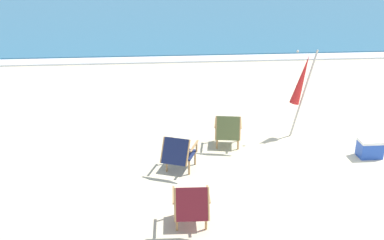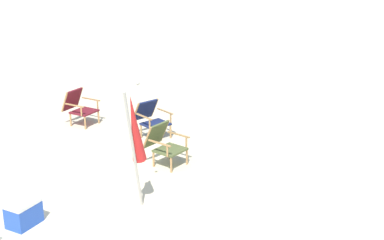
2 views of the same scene
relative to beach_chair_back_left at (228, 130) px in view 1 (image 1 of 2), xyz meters
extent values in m
plane|color=beige|center=(2.09, -1.56, -0.43)|extent=(80.00, 80.00, 0.00)
cube|color=white|center=(2.09, 7.97, -0.40)|extent=(80.00, 1.10, 0.06)
cube|color=#515B33|center=(0.03, 0.16, -0.11)|extent=(0.59, 0.56, 0.04)
cube|color=#515B33|center=(-0.03, -0.19, 0.13)|extent=(0.53, 0.33, 0.49)
cylinder|color=#AD7F4C|center=(-0.17, 0.41, -0.27)|extent=(0.04, 0.04, 0.32)
cylinder|color=#AD7F4C|center=(0.29, 0.33, -0.27)|extent=(0.04, 0.04, 0.32)
cylinder|color=#AD7F4C|center=(-0.24, -0.02, -0.27)|extent=(0.04, 0.04, 0.32)
cylinder|color=#AD7F4C|center=(0.22, -0.09, -0.27)|extent=(0.04, 0.04, 0.32)
cube|color=#AD7F4C|center=(-0.25, 0.18, 0.11)|extent=(0.12, 0.53, 0.02)
cylinder|color=#AD7F4C|center=(-0.22, 0.37, 0.00)|extent=(0.04, 0.04, 0.22)
cube|color=#AD7F4C|center=(0.30, 0.09, 0.11)|extent=(0.12, 0.53, 0.02)
cylinder|color=#AD7F4C|center=(0.33, 0.28, 0.00)|extent=(0.04, 0.04, 0.22)
cylinder|color=#AD7F4C|center=(-0.28, -0.15, 0.13)|extent=(0.08, 0.26, 0.49)
cylinder|color=#AD7F4C|center=(0.22, -0.23, 0.13)|extent=(0.08, 0.26, 0.49)
cube|color=maroon|center=(-1.03, -2.75, -0.11)|extent=(0.54, 0.50, 0.04)
cube|color=maroon|center=(-1.05, -3.10, 0.13)|extent=(0.50, 0.25, 0.49)
cylinder|color=#AD7F4C|center=(-1.26, -2.53, -0.27)|extent=(0.04, 0.04, 0.32)
cylinder|color=#AD7F4C|center=(-0.79, -2.55, -0.27)|extent=(0.04, 0.04, 0.32)
cylinder|color=#AD7F4C|center=(-1.28, -2.96, -0.27)|extent=(0.04, 0.04, 0.32)
cylinder|color=#AD7F4C|center=(-0.81, -2.98, -0.27)|extent=(0.04, 0.04, 0.32)
cube|color=#AD7F4C|center=(-1.31, -2.76, 0.11)|extent=(0.05, 0.53, 0.02)
cylinder|color=#AD7F4C|center=(-1.31, -2.58, 0.00)|extent=(0.04, 0.04, 0.22)
cube|color=#AD7F4C|center=(-0.76, -2.78, 0.11)|extent=(0.05, 0.53, 0.02)
cylinder|color=#AD7F4C|center=(-0.75, -2.60, 0.00)|extent=(0.04, 0.04, 0.22)
cylinder|color=#AD7F4C|center=(-1.30, -3.09, 0.13)|extent=(0.05, 0.24, 0.49)
cylinder|color=#AD7F4C|center=(-0.79, -3.10, 0.13)|extent=(0.05, 0.24, 0.49)
cube|color=#19234C|center=(-1.09, -0.86, -0.11)|extent=(0.66, 0.63, 0.04)
cube|color=#19234C|center=(-1.22, -1.20, 0.12)|extent=(0.56, 0.44, 0.47)
cylinder|color=#AD7F4C|center=(-1.23, -0.57, -0.27)|extent=(0.04, 0.04, 0.32)
cylinder|color=#AD7F4C|center=(-0.79, -0.74, -0.27)|extent=(0.04, 0.04, 0.32)
cylinder|color=#AD7F4C|center=(-1.38, -0.98, -0.27)|extent=(0.04, 0.04, 0.32)
cylinder|color=#AD7F4C|center=(-0.94, -1.14, -0.27)|extent=(0.04, 0.04, 0.32)
cube|color=#AD7F4C|center=(-1.35, -0.78, 0.11)|extent=(0.22, 0.51, 0.02)
cylinder|color=#AD7F4C|center=(-1.29, -0.60, 0.00)|extent=(0.04, 0.04, 0.22)
cube|color=#AD7F4C|center=(-0.83, -0.98, 0.11)|extent=(0.22, 0.51, 0.02)
cylinder|color=#AD7F4C|center=(-0.76, -0.80, 0.00)|extent=(0.04, 0.04, 0.22)
cylinder|color=#AD7F4C|center=(-1.45, -1.11, 0.12)|extent=(0.14, 0.29, 0.47)
cylinder|color=#AD7F4C|center=(-0.98, -1.29, 0.12)|extent=(0.14, 0.29, 0.47)
cylinder|color=#B7B2A8|center=(1.83, 0.59, 0.59)|extent=(0.54, 0.14, 2.05)
cone|color=red|center=(1.75, 0.57, 0.95)|extent=(0.52, 0.31, 1.17)
sphere|color=#B7B2A8|center=(1.59, 0.54, 1.61)|extent=(0.06, 0.06, 0.06)
cube|color=blue|center=(2.96, -0.67, -0.26)|extent=(0.48, 0.34, 0.34)
cube|color=white|center=(2.96, -0.67, -0.06)|extent=(0.49, 0.35, 0.06)
camera|label=1|loc=(-1.52, -8.98, 3.94)|focal=42.00mm
camera|label=2|loc=(8.04, 4.93, 3.72)|focal=50.00mm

